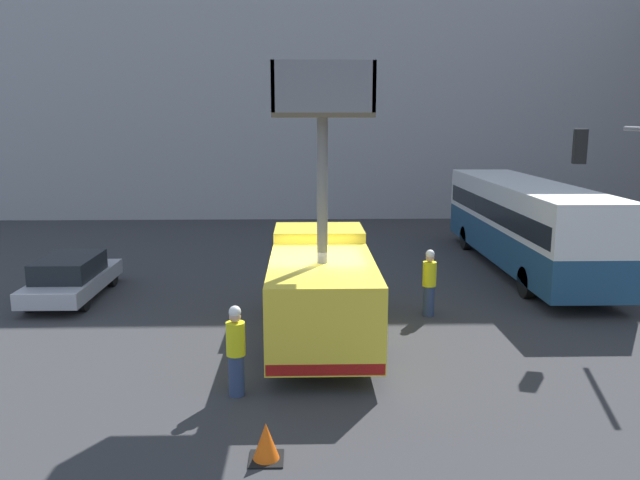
{
  "coord_description": "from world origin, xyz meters",
  "views": [
    {
      "loc": [
        -0.2,
        -14.79,
        5.48
      ],
      "look_at": [
        0.22,
        1.07,
        2.39
      ],
      "focal_mm": 35.0,
      "sensor_mm": 36.0,
      "label": 1
    }
  ],
  "objects_px": {
    "traffic_cone_near_truck": "(266,443)",
    "utility_truck": "(321,283)",
    "parked_car_curbside": "(72,277)",
    "road_worker_near_truck": "(236,351)",
    "city_bus": "(524,219)",
    "road_worker_directing": "(429,283)"
  },
  "relations": [
    {
      "from": "utility_truck",
      "to": "parked_car_curbside",
      "type": "relative_size",
      "value": 1.5
    },
    {
      "from": "road_worker_near_truck",
      "to": "traffic_cone_near_truck",
      "type": "bearing_deg",
      "value": 19.46
    },
    {
      "from": "traffic_cone_near_truck",
      "to": "parked_car_curbside",
      "type": "height_order",
      "value": "parked_car_curbside"
    },
    {
      "from": "road_worker_near_truck",
      "to": "traffic_cone_near_truck",
      "type": "xyz_separation_m",
      "value": [
        0.73,
        -2.46,
        -0.64
      ]
    },
    {
      "from": "road_worker_directing",
      "to": "city_bus",
      "type": "bearing_deg",
      "value": -171.69
    },
    {
      "from": "road_worker_near_truck",
      "to": "city_bus",
      "type": "bearing_deg",
      "value": 140.93
    },
    {
      "from": "city_bus",
      "to": "traffic_cone_near_truck",
      "type": "xyz_separation_m",
      "value": [
        -8.68,
        -12.94,
        -1.58
      ]
    },
    {
      "from": "city_bus",
      "to": "parked_car_curbside",
      "type": "height_order",
      "value": "city_bus"
    },
    {
      "from": "utility_truck",
      "to": "city_bus",
      "type": "distance_m",
      "value": 10.6
    },
    {
      "from": "road_worker_directing",
      "to": "utility_truck",
      "type": "bearing_deg",
      "value": -9.95
    },
    {
      "from": "utility_truck",
      "to": "traffic_cone_near_truck",
      "type": "xyz_separation_m",
      "value": [
        -1.05,
        -5.59,
        -1.2
      ]
    },
    {
      "from": "traffic_cone_near_truck",
      "to": "parked_car_curbside",
      "type": "relative_size",
      "value": 0.15
    },
    {
      "from": "traffic_cone_near_truck",
      "to": "utility_truck",
      "type": "bearing_deg",
      "value": 79.34
    },
    {
      "from": "parked_car_curbside",
      "to": "road_worker_directing",
      "type": "bearing_deg",
      "value": -10.58
    },
    {
      "from": "utility_truck",
      "to": "parked_car_curbside",
      "type": "height_order",
      "value": "utility_truck"
    },
    {
      "from": "road_worker_near_truck",
      "to": "parked_car_curbside",
      "type": "xyz_separation_m",
      "value": [
        -5.81,
        7.05,
        -0.25
      ]
    },
    {
      "from": "road_worker_near_truck",
      "to": "parked_car_curbside",
      "type": "height_order",
      "value": "road_worker_near_truck"
    },
    {
      "from": "road_worker_directing",
      "to": "parked_car_curbside",
      "type": "bearing_deg",
      "value": -52.4
    },
    {
      "from": "road_worker_directing",
      "to": "traffic_cone_near_truck",
      "type": "distance_m",
      "value": 8.6
    },
    {
      "from": "utility_truck",
      "to": "road_worker_near_truck",
      "type": "bearing_deg",
      "value": -119.75
    },
    {
      "from": "road_worker_directing",
      "to": "traffic_cone_near_truck",
      "type": "xyz_separation_m",
      "value": [
        -4.15,
        -7.51,
        -0.66
      ]
    },
    {
      "from": "city_bus",
      "to": "road_worker_directing",
      "type": "relative_size",
      "value": 6.23
    }
  ]
}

